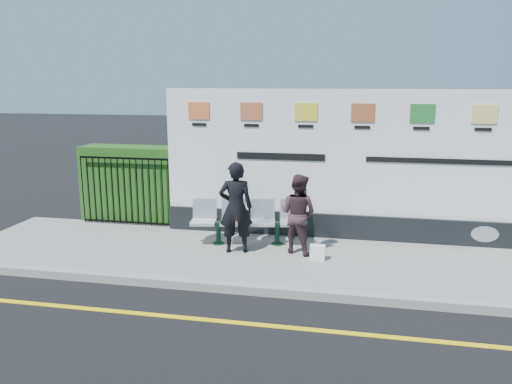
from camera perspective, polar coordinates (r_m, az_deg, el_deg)
ground at (r=6.98m, az=7.20°, el=-15.45°), size 80.00×80.00×0.00m
pavement at (r=9.24m, az=8.33°, el=-7.88°), size 14.00×3.00×0.12m
kerb at (r=7.85m, az=7.75°, el=-11.59°), size 14.00×0.18×0.14m
yellow_line at (r=6.98m, az=7.20°, el=-15.42°), size 14.00×0.10×0.01m
billboard at (r=10.18m, az=11.79°, el=1.85°), size 8.00×0.30×3.00m
hedge at (r=11.79m, az=-13.82°, el=0.97°), size 2.35×0.70×1.70m
railing at (r=11.41m, az=-14.74°, el=0.13°), size 2.05×0.06×1.54m
bench at (r=9.82m, az=-0.95°, el=-4.65°), size 2.28×0.94×0.48m
woman_left at (r=9.24m, az=-2.33°, el=-1.78°), size 0.70×0.54×1.72m
woman_right at (r=9.28m, az=4.83°, el=-2.47°), size 0.89×0.81×1.49m
handbag_brown at (r=9.75m, az=-2.66°, el=-2.75°), size 0.27×0.18×0.19m
carrier_bag_white at (r=9.09m, az=7.04°, el=-6.87°), size 0.27×0.16×0.27m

